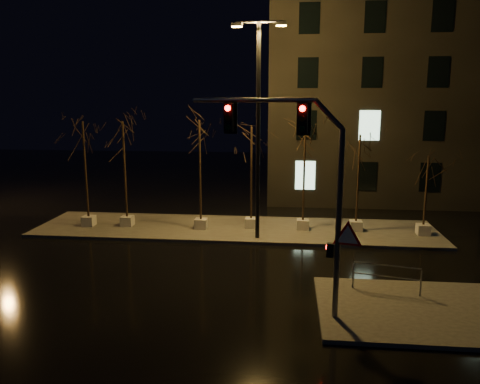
# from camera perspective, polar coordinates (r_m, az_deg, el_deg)

# --- Properties ---
(ground) EXTENTS (90.00, 90.00, 0.00)m
(ground) POSITION_cam_1_polar(r_m,az_deg,el_deg) (20.41, -2.58, -9.25)
(ground) COLOR black
(ground) RESTS_ON ground
(median) EXTENTS (22.00, 5.00, 0.15)m
(median) POSITION_cam_1_polar(r_m,az_deg,el_deg) (26.04, -0.61, -4.51)
(median) COLOR #3F3D38
(median) RESTS_ON ground
(sidewalk_corner) EXTENTS (7.00, 5.00, 0.15)m
(sidewalk_corner) POSITION_cam_1_polar(r_m,az_deg,el_deg) (17.55, 21.23, -13.30)
(sidewalk_corner) COLOR #3F3D38
(sidewalk_corner) RESTS_ON ground
(building) EXTENTS (25.00, 12.00, 15.00)m
(building) POSITION_cam_1_polar(r_m,az_deg,el_deg) (38.53, 23.19, 10.87)
(building) COLOR black
(building) RESTS_ON ground
(tree_0) EXTENTS (1.80, 1.80, 5.98)m
(tree_0) POSITION_cam_1_polar(r_m,az_deg,el_deg) (26.98, -18.49, 5.44)
(tree_0) COLOR #B4B0A8
(tree_0) RESTS_ON median
(tree_1) EXTENTS (1.80, 1.80, 5.99)m
(tree_1) POSITION_cam_1_polar(r_m,az_deg,el_deg) (26.35, -14.01, 5.57)
(tree_1) COLOR #B4B0A8
(tree_1) RESTS_ON median
(tree_2) EXTENTS (1.80, 1.80, 6.09)m
(tree_2) POSITION_cam_1_polar(r_m,az_deg,el_deg) (25.08, -4.94, 5.76)
(tree_2) COLOR #B4B0A8
(tree_2) RESTS_ON median
(tree_3) EXTENTS (1.80, 1.80, 5.69)m
(tree_3) POSITION_cam_1_polar(r_m,az_deg,el_deg) (25.21, 1.40, 5.13)
(tree_3) COLOR #B4B0A8
(tree_3) RESTS_ON median
(tree_4) EXTENTS (1.80, 1.80, 6.14)m
(tree_4) POSITION_cam_1_polar(r_m,az_deg,el_deg) (25.04, 7.92, 5.78)
(tree_4) COLOR #B4B0A8
(tree_4) RESTS_ON median
(tree_5) EXTENTS (1.80, 1.80, 5.33)m
(tree_5) POSITION_cam_1_polar(r_m,az_deg,el_deg) (25.40, 14.33, 4.22)
(tree_5) COLOR #B4B0A8
(tree_5) RESTS_ON median
(tree_6) EXTENTS (1.80, 1.80, 4.28)m
(tree_6) POSITION_cam_1_polar(r_m,az_deg,el_deg) (25.86, 21.89, 2.10)
(tree_6) COLOR #B4B0A8
(tree_6) RESTS_ON median
(traffic_signal_mast) EXTENTS (5.62, 1.43, 7.03)m
(traffic_signal_mast) POSITION_cam_1_polar(r_m,az_deg,el_deg) (14.95, 7.80, 2.02)
(traffic_signal_mast) COLOR #5B5D63
(traffic_signal_mast) RESTS_ON sidewalk_corner
(streetlight_main) EXTENTS (2.66, 0.43, 10.63)m
(streetlight_main) POSITION_cam_1_polar(r_m,az_deg,el_deg) (23.19, 2.23, 9.11)
(streetlight_main) COLOR black
(streetlight_main) RESTS_ON median
(guard_rail_a) EXTENTS (2.38, 0.59, 1.05)m
(guard_rail_a) POSITION_cam_1_polar(r_m,az_deg,el_deg) (18.22, 17.43, -9.54)
(guard_rail_a) COLOR #5B5D63
(guard_rail_a) RESTS_ON sidewalk_corner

